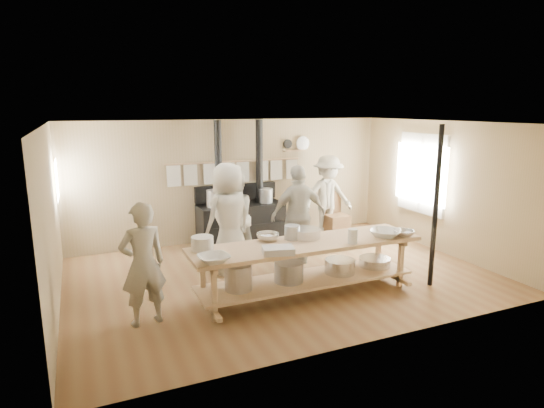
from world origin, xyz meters
The scene contains 24 objects.
ground centered at (0.00, 0.00, 0.00)m, with size 7.00×7.00×0.00m, color brown.
room_shell centered at (0.00, 0.00, 1.62)m, with size 7.00×7.00×7.00m.
window_right centered at (3.47, 0.60, 1.50)m, with size 0.09×1.50×1.65m.
left_opening centered at (-3.45, 2.00, 1.60)m, with size 0.00×0.90×0.90m.
stove centered at (-0.01, 2.12, 0.52)m, with size 1.90×0.75×2.60m.
towel_rail centered at (0.00, 2.40, 1.55)m, with size 3.00×0.04×0.47m.
back_wall_shelf centered at (1.46, 2.43, 2.00)m, with size 0.63×0.14×0.32m.
prep_table centered at (-0.01, -0.90, 0.52)m, with size 3.60×0.90×0.85m.
support_post centered at (2.05, -1.35, 1.30)m, with size 0.08×0.08×2.60m, color black.
cook_far_left centered at (-2.41, -0.89, 0.83)m, with size 0.61×0.40×1.67m, color #ACAA98.
cook_left centered at (-0.44, 1.16, 0.83)m, with size 0.80×0.63×1.65m, color #ACAA98.
cook_center centered at (-0.77, 0.55, 0.97)m, with size 0.95×0.62×1.94m, color #ACAA98.
cook_right centered at (0.55, 0.47, 0.92)m, with size 1.08×0.45×1.84m, color #ACAA98.
cook_by_window centered at (1.92, 1.78, 0.92)m, with size 1.18×0.68×1.83m, color #ACAA98.
chair centered at (2.10, 1.70, 0.30)m, with size 0.49×0.49×1.03m.
bowl_white_a centered at (-1.55, -1.23, 0.90)m, with size 0.41×0.41×0.10m, color white.
bowl_steel_a centered at (-0.50, -0.57, 0.90)m, with size 0.35×0.35×0.11m, color silver.
bowl_white_b centered at (1.27, -1.13, 0.91)m, with size 0.47×0.47×0.12m, color white.
bowl_steel_b centered at (1.55, -1.23, 0.90)m, with size 0.32×0.32×0.10m, color silver.
roasting_pan centered at (-0.62, -1.23, 0.90)m, with size 0.43×0.29×0.10m, color #B2B2B7.
mixing_bowl_large centered at (0.09, -0.68, 0.92)m, with size 0.46×0.46×0.15m, color silver.
bucket_galv centered at (-0.14, -0.66, 0.96)m, with size 0.24×0.24×0.22m, color gray.
deep_bowl_enamel centered at (-1.55, -0.65, 0.95)m, with size 0.32×0.32×0.20m, color white.
pitcher centered at (0.60, -1.23, 0.96)m, with size 0.14×0.14×0.22m, color white.
Camera 1 is at (-3.10, -6.75, 2.85)m, focal length 30.00 mm.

